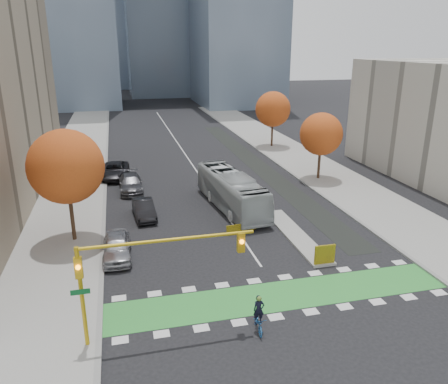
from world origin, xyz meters
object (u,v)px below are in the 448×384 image
hazard_board (325,254)px  cyclist (258,319)px  tree_west (66,167)px  tree_east_far (273,109)px  parked_car_d (115,171)px  traffic_signal_west (137,265)px  tree_east_near (321,134)px  parked_car_a (117,247)px  parked_car_b (144,209)px  bus (231,191)px  parked_car_c (131,183)px

hazard_board → cyclist: cyclist is taller
tree_west → tree_east_far: (24.50, 26.00, -0.38)m
tree_west → tree_east_far: tree_west is taller
hazard_board → parked_car_d: 26.89m
tree_west → cyclist: tree_west is taller
tree_west → traffic_signal_west: 13.25m
tree_east_far → tree_east_near: bearing=-91.8°
tree_east_near → traffic_signal_west: 30.08m
parked_car_a → parked_car_b: size_ratio=1.05×
parked_car_b → hazard_board: bearing=-50.5°
bus → parked_car_d: size_ratio=1.97×
bus → tree_east_near: bearing=21.9°
traffic_signal_west → parked_car_b: size_ratio=1.92×
bus → parked_car_c: bus is taller
hazard_board → tree_east_far: (8.50, 33.80, 4.44)m
tree_west → tree_east_near: bearing=22.6°
tree_west → traffic_signal_west: (4.07, -12.51, -1.58)m
hazard_board → tree_east_near: bearing=65.8°
hazard_board → tree_east_near: (8.00, 17.80, 4.06)m
parked_car_a → parked_car_d: 19.17m
traffic_signal_west → tree_west: bearing=108.0°
hazard_board → parked_car_a: parked_car_a is taller
traffic_signal_west → bus: size_ratio=0.75×
tree_east_near → cyclist: 27.58m
traffic_signal_west → parked_car_d: size_ratio=1.48×
tree_west → bus: bearing=16.9°
tree_east_far → parked_car_b: tree_east_far is taller
bus → tree_east_far: bearing=55.4°
bus → parked_car_a: size_ratio=2.44×
tree_east_near → traffic_signal_west: size_ratio=0.83×
traffic_signal_west → parked_car_b: traffic_signal_west is taller
traffic_signal_west → parked_car_a: (-1.07, 9.08, -3.24)m
tree_east_far → parked_car_a: 36.72m
tree_east_far → traffic_signal_west: size_ratio=0.90×
tree_east_far → tree_west: bearing=-133.3°
tree_west → parked_car_c: bearing=67.3°
parked_car_c → parked_car_a: bearing=-96.5°
hazard_board → parked_car_b: size_ratio=0.32×
hazard_board → parked_car_d: size_ratio=0.24×
cyclist → parked_car_d: (-6.75, 28.98, 0.15)m
cyclist → bus: bus is taller
parked_car_c → parked_car_d: bearing=106.2°
tree_east_far → parked_car_b: (-19.24, -22.59, -4.51)m
tree_east_far → cyclist: bearing=-110.6°
traffic_signal_west → cyclist: bearing=-7.3°
tree_east_near → parked_car_a: bearing=-147.4°
tree_east_near → cyclist: bearing=-121.5°
traffic_signal_west → hazard_board: bearing=21.5°
parked_car_a → parked_car_d: parked_car_d is taller
traffic_signal_west → cyclist: 6.65m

